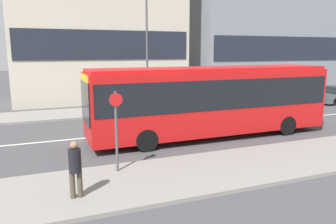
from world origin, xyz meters
TOP-DOWN VIEW (x-y plane):
  - ground_plane at (0.00, 0.00)m, footprint 120.00×120.00m
  - sidewalk_near at (0.00, -6.25)m, footprint 44.00×3.50m
  - sidewalk_far at (0.00, 6.25)m, footprint 44.00×3.50m
  - lane_centerline at (0.00, 0.00)m, footprint 41.80×0.16m
  - apartment_block_right_tower at (18.24, 11.63)m, footprint 16.32×4.33m
  - city_bus at (3.84, -1.96)m, footprint 11.90×2.56m
  - parked_car_0 at (13.18, 3.35)m, footprint 4.30×1.84m
  - pedestrian_near_stop at (-3.08, -6.82)m, footprint 0.35×0.34m
  - bus_stop_sign at (-1.55, -5.24)m, footprint 0.44×0.12m
  - street_lamp at (3.11, 5.66)m, footprint 0.36×0.36m

SIDE VIEW (x-z plane):
  - ground_plane at x=0.00m, z-range 0.00..0.00m
  - lane_centerline at x=0.00m, z-range 0.00..0.01m
  - sidewalk_near at x=0.00m, z-range 0.00..0.13m
  - sidewalk_far at x=0.00m, z-range 0.00..0.13m
  - parked_car_0 at x=13.18m, z-range -0.04..1.31m
  - pedestrian_near_stop at x=-3.08m, z-range 0.23..1.85m
  - bus_stop_sign at x=-1.55m, z-range 0.36..3.09m
  - city_bus at x=3.84m, z-range 0.25..3.64m
  - street_lamp at x=3.11m, z-range 0.92..8.80m
  - apartment_block_right_tower at x=18.24m, z-range -0.01..15.79m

